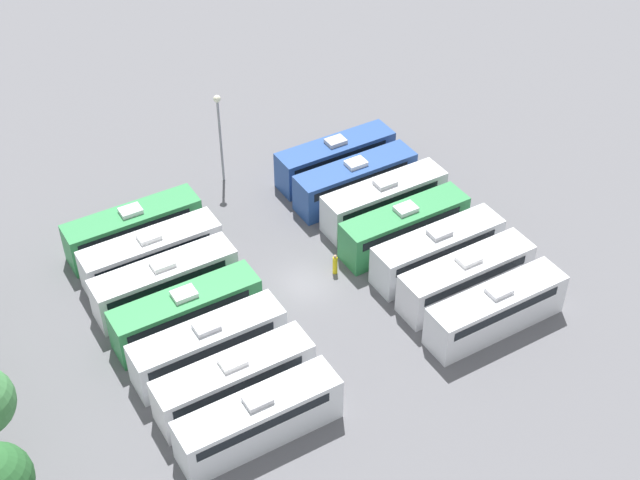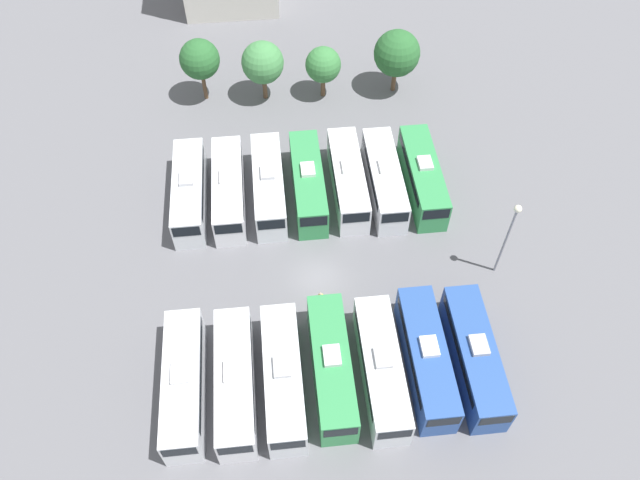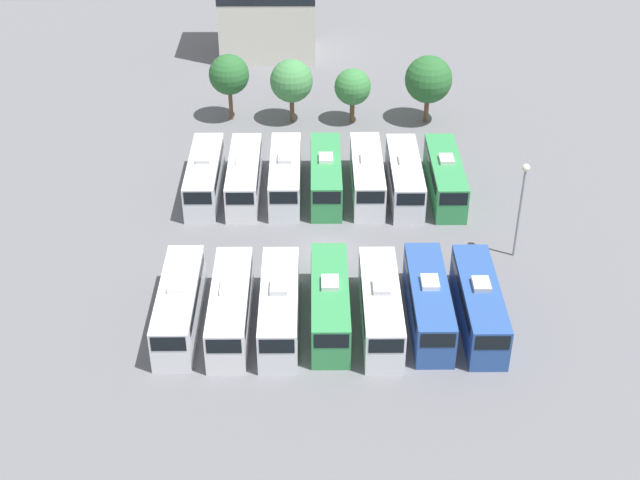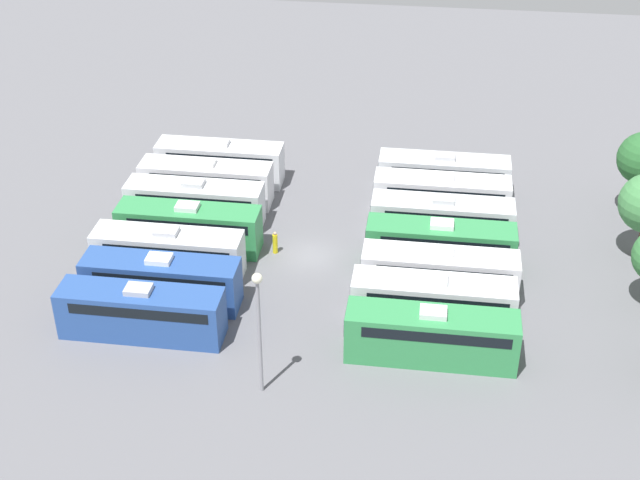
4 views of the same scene
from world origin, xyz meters
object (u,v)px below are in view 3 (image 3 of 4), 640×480
object	(u,v)px
tree_0	(229,75)
tree_1	(291,81)
bus_1	(230,306)
tree_3	(429,79)
bus_4	(381,305)
bus_6	(479,303)
light_pole	(522,195)
worker_person	(327,262)
bus_9	(285,174)
tree_2	(353,87)
bus_5	(428,301)
bus_7	(205,175)
bus_3	(330,301)
bus_12	(405,176)
bus_0	(179,304)
bus_11	(367,174)
bus_10	(326,174)
bus_2	(279,306)
bus_8	(244,175)
bus_13	(445,176)

from	to	relation	value
tree_0	tree_1	bearing A→B (deg)	-5.30
bus_1	tree_3	world-z (taller)	tree_3
bus_4	bus_6	xyz separation A→B (m)	(6.88, 0.25, 0.00)
light_pole	tree_3	bearing A→B (deg)	100.37
tree_3	light_pole	bearing A→B (deg)	-79.63
worker_person	tree_1	size ratio (longest dim) A/B	0.27
bus_9	tree_2	distance (m)	15.37
bus_5	tree_2	bearing A→B (deg)	97.34
bus_7	tree_2	world-z (taller)	tree_2
tree_1	worker_person	bearing A→B (deg)	-83.21
bus_3	bus_12	xyz separation A→B (m)	(6.79, 17.68, 0.00)
bus_0	light_pole	distance (m)	26.72
bus_11	tree_3	size ratio (longest dim) A/B	1.50
tree_3	bus_10	bearing A→B (deg)	-126.35
bus_6	tree_3	size ratio (longest dim) A/B	1.50
bus_1	bus_4	xyz separation A→B (m)	(10.44, -0.06, 0.00)
bus_10	bus_7	bearing A→B (deg)	179.93
bus_11	tree_2	distance (m)	14.02
bus_6	light_pole	bearing A→B (deg)	63.33
bus_2	tree_2	bearing A→B (deg)	78.96
bus_11	tree_2	size ratio (longest dim) A/B	1.84
bus_4	bus_8	world-z (taller)	same
bus_0	bus_6	size ratio (longest dim) A/B	1.00
bus_1	worker_person	world-z (taller)	bus_1
bus_4	bus_5	bearing A→B (deg)	8.57
bus_7	bus_10	world-z (taller)	same
bus_1	bus_11	world-z (taller)	same
bus_7	tree_3	world-z (taller)	tree_3
bus_0	tree_1	distance (m)	33.21
tree_0	tree_2	world-z (taller)	tree_0
tree_1	bus_2	bearing A→B (deg)	-90.51
bus_3	tree_0	size ratio (longest dim) A/B	1.52
bus_3	worker_person	world-z (taller)	bus_3
bus_4	tree_2	size ratio (longest dim) A/B	1.84
bus_9	bus_4	bearing A→B (deg)	-69.12
worker_person	tree_3	bearing A→B (deg)	68.02
bus_9	bus_1	bearing A→B (deg)	-100.33
bus_0	bus_8	xyz separation A→B (m)	(3.40, 18.12, 0.00)
bus_1	light_pole	size ratio (longest dim) A/B	1.27
bus_5	bus_11	size ratio (longest dim) A/B	1.00
worker_person	tree_3	size ratio (longest dim) A/B	0.25
bus_12	tree_3	world-z (taller)	tree_3
bus_2	bus_3	bearing A→B (deg)	7.86
bus_1	tree_2	distance (m)	33.81
tree_0	tree_3	size ratio (longest dim) A/B	0.99
tree_3	tree_0	bearing A→B (deg)	177.91
bus_0	bus_13	bearing A→B (deg)	40.70
bus_12	tree_0	distance (m)	22.26
bus_9	bus_2	bearing A→B (deg)	-89.89
bus_5	bus_6	size ratio (longest dim) A/B	1.00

